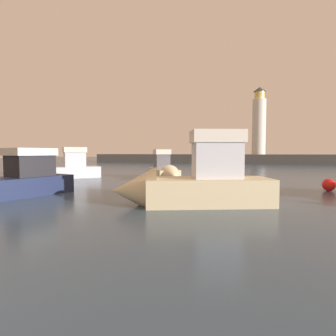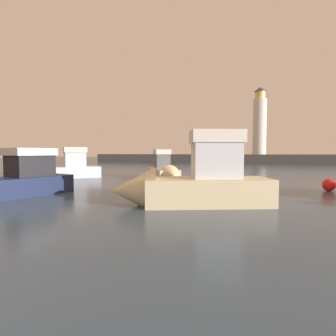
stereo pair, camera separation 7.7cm
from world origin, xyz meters
name	(u,v)px [view 2 (the right image)]	position (x,y,z in m)	size (l,w,h in m)	color
ground_plane	(201,173)	(0.00, 31.41, 0.00)	(220.00, 220.00, 0.00)	#384C60
breakwater	(226,159)	(0.00, 62.82, 1.06)	(65.98, 4.69, 2.12)	#423F3D
lighthouse	(260,123)	(7.32, 62.82, 9.21)	(2.91, 2.91, 14.97)	silver
motorboat_0	(58,169)	(-12.14, 20.70, 0.88)	(7.00, 6.92, 3.56)	silver
motorboat_1	(165,171)	(-1.59, 22.43, 0.81)	(5.03, 6.60, 3.18)	beige
motorboat_3	(188,183)	(3.12, 11.54, 1.05)	(7.88, 4.80, 3.98)	beige
mooring_buoy	(329,185)	(10.81, 18.79, 0.40)	(0.81, 0.81, 0.81)	red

